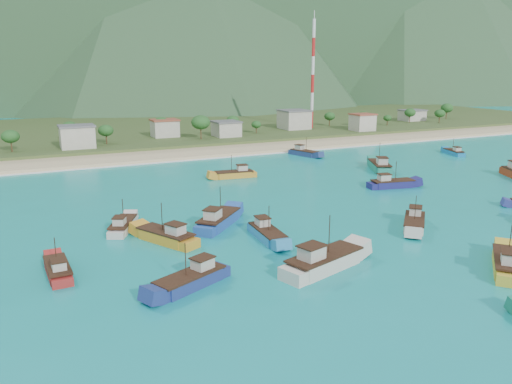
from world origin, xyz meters
name	(u,v)px	position (x,y,z in m)	size (l,w,h in m)	color
ground	(346,231)	(0.00, 0.00, 0.00)	(600.00, 600.00, 0.00)	#0B7A81
beach	(189,154)	(0.00, 79.00, 0.00)	(400.00, 18.00, 1.20)	beige
land	(142,131)	(0.00, 140.00, 0.00)	(400.00, 110.00, 2.40)	#385123
surf_line	(199,159)	(0.00, 69.50, 0.00)	(400.00, 2.50, 0.08)	white
village	(167,129)	(0.20, 102.34, 4.72)	(216.44, 27.50, 7.52)	beige
vegetation	(122,131)	(-14.64, 101.93, 5.17)	(272.59, 25.73, 8.96)	#235623
radio_tower	(313,75)	(60.24, 108.00, 22.10)	(1.20, 1.20, 41.00)	red
boat_0	(380,167)	(35.27, 35.38, 0.93)	(8.71, 12.62, 7.26)	#1D7F69
boat_1	(58,271)	(-42.21, 1.26, 0.53)	(2.96, 8.74, 5.10)	maroon
boat_2	(191,281)	(-28.35, -8.97, 0.70)	(10.51, 6.93, 6.01)	navy
boat_4	(508,265)	(9.10, -21.81, 0.77)	(10.20, 9.57, 6.39)	gold
boat_11	(454,153)	(69.95, 44.45, 0.53)	(4.97, 8.98, 5.09)	#116EAA
boat_13	(123,227)	(-31.54, 15.60, 0.57)	(6.25, 9.27, 5.32)	beige
boat_14	(323,263)	(-11.69, -11.48, 0.96)	(13.13, 7.28, 7.44)	beige
boat_15	(218,221)	(-17.17, 10.96, 0.84)	(10.56, 10.51, 6.79)	#224EA4
boat_17	(167,237)	(-26.82, 7.11, 0.75)	(7.67, 10.89, 6.28)	orange
boat_18	(235,175)	(-0.42, 43.40, 0.66)	(10.08, 4.15, 5.78)	orange
boat_19	(267,234)	(-12.83, 2.18, 0.64)	(3.52, 9.81, 5.69)	#2B82BC
boat_24	(414,223)	(10.91, -3.25, 0.68)	(9.09, 9.21, 5.90)	beige
boat_26	(392,184)	(25.89, 19.84, 0.70)	(10.61, 4.97, 6.04)	navy
boat_28	(304,153)	(29.39, 61.93, 0.68)	(5.66, 10.37, 5.88)	navy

